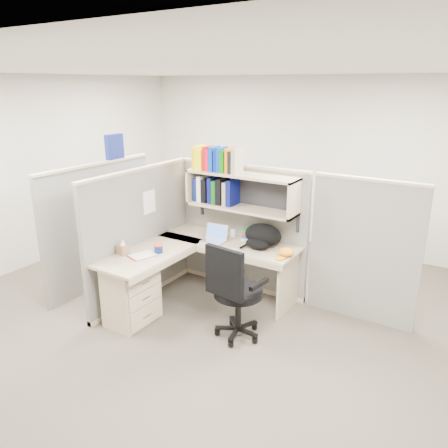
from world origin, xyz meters
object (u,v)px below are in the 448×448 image
Objects in this scene: laptop at (213,234)px; backpack at (261,236)px; snack_canister at (158,248)px; desk at (158,281)px; task_chair at (235,306)px.

backpack is at bearing 9.05° from laptop.
laptop reaches higher than snack_canister.
snack_canister is (-0.90, -0.78, -0.08)m from backpack.
desk is at bearing -59.37° from snack_canister.
laptop reaches higher than desk.
task_chair is at bearing 3.52° from desk.
backpack is 4.45× the size of snack_canister.
backpack is (0.83, 0.89, 0.43)m from desk.
task_chair is at bearing -48.79° from laptop.
desk is 1.29m from backpack.
backpack is at bearing 40.88° from snack_canister.
task_chair is at bearing -57.89° from backpack.
desk is at bearing -114.96° from laptop.
task_chair is (0.73, -0.68, -0.45)m from laptop.
backpack is 0.43× the size of task_chair.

